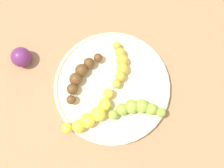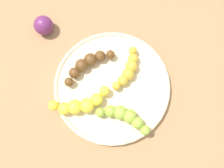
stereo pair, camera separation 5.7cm
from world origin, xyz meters
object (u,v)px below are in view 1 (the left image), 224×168
(plum_purple, at_px, (21,57))
(fruit_bowl, at_px, (112,86))
(banana_yellow, at_px, (92,116))
(banana_green, at_px, (137,108))
(banana_overripe, at_px, (80,76))
(banana_spotted, at_px, (121,64))

(plum_purple, bearing_deg, fruit_bowl, -74.38)
(banana_yellow, xyz_separation_m, banana_green, (0.07, -0.08, -0.00))
(fruit_bowl, height_order, banana_yellow, banana_yellow)
(banana_overripe, distance_m, banana_yellow, 0.10)
(banana_overripe, bearing_deg, fruit_bowl, -165.07)
(banana_overripe, relative_size, banana_green, 1.27)
(banana_overripe, distance_m, banana_spotted, 0.11)
(fruit_bowl, distance_m, banana_overripe, 0.09)
(fruit_bowl, xyz_separation_m, plum_purple, (-0.07, 0.24, 0.01))
(banana_overripe, bearing_deg, banana_spotted, -133.06)
(fruit_bowl, distance_m, banana_spotted, 0.06)
(plum_purple, bearing_deg, banana_green, -81.32)
(banana_overripe, height_order, banana_yellow, banana_yellow)
(fruit_bowl, bearing_deg, banana_spotted, 10.16)
(fruit_bowl, relative_size, banana_spotted, 2.76)
(banana_overripe, bearing_deg, banana_yellow, 138.00)
(fruit_bowl, relative_size, plum_purple, 5.74)
(fruit_bowl, distance_m, banana_yellow, 0.09)
(banana_overripe, bearing_deg, banana_green, 179.86)
(banana_spotted, xyz_separation_m, plum_purple, (-0.12, 0.23, -0.01))
(banana_yellow, bearing_deg, banana_green, 58.92)
(banana_yellow, bearing_deg, fruit_bowl, 108.07)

